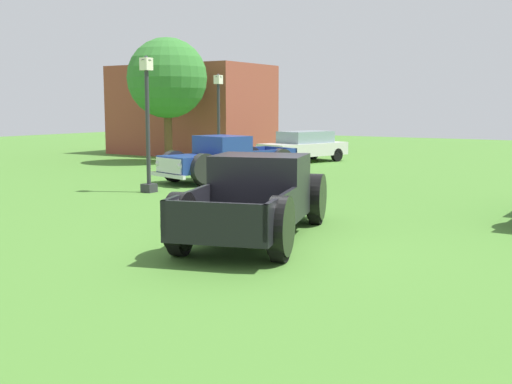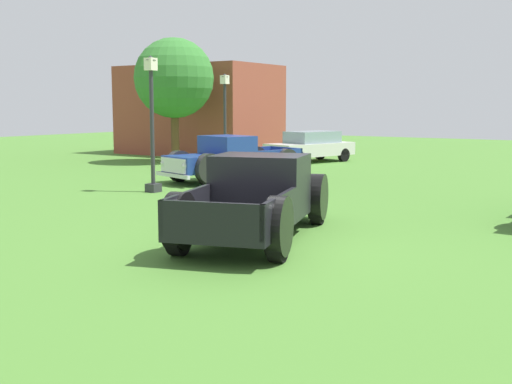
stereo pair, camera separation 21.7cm
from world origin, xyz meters
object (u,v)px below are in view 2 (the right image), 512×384
object	(u,v)px
trash_can	(286,181)
sedan_distant_a	(311,146)
lamp_post_near	(225,118)
oak_tree_east	(174,78)
pickup_truck_foreground	(261,197)
lamp_post_far	(152,121)
pickup_truck_behind_left	(226,159)

from	to	relation	value
trash_can	sedan_distant_a	bearing A→B (deg)	115.33
lamp_post_near	oak_tree_east	xyz separation A→B (m)	(-2.91, 0.19, 1.71)
pickup_truck_foreground	lamp_post_far	distance (m)	7.14
pickup_truck_foreground	sedan_distant_a	world-z (taller)	pickup_truck_foreground
pickup_truck_foreground	lamp_post_far	bearing A→B (deg)	150.27
sedan_distant_a	oak_tree_east	xyz separation A→B (m)	(-4.95, -3.56, 3.00)
pickup_truck_behind_left	lamp_post_far	bearing A→B (deg)	-92.16
pickup_truck_foreground	lamp_post_near	xyz separation A→B (m)	(-9.09, 11.14, 1.27)
sedan_distant_a	pickup_truck_behind_left	bearing A→B (deg)	-82.18
trash_can	lamp_post_far	bearing A→B (deg)	-164.34
lamp_post_near	lamp_post_far	xyz separation A→B (m)	(3.00, -7.66, 0.06)
lamp_post_far	oak_tree_east	bearing A→B (deg)	126.97
pickup_truck_behind_left	sedan_distant_a	xyz separation A→B (m)	(-1.09, 7.96, 0.00)
pickup_truck_foreground	pickup_truck_behind_left	world-z (taller)	pickup_truck_foreground
lamp_post_far	lamp_post_near	bearing A→B (deg)	111.37
oak_tree_east	trash_can	bearing A→B (deg)	-34.49
trash_can	oak_tree_east	size ratio (longest dim) A/B	0.17
lamp_post_far	trash_can	size ratio (longest dim) A/B	4.18
pickup_truck_behind_left	trash_can	world-z (taller)	pickup_truck_behind_left
lamp_post_far	trash_can	bearing A→B (deg)	15.66
pickup_truck_behind_left	sedan_distant_a	size ratio (longest dim) A/B	1.18
lamp_post_near	oak_tree_east	distance (m)	3.38
pickup_truck_foreground	lamp_post_near	bearing A→B (deg)	129.20
pickup_truck_foreground	sedan_distant_a	bearing A→B (deg)	115.34
oak_tree_east	sedan_distant_a	bearing A→B (deg)	35.77
lamp_post_near	lamp_post_far	bearing A→B (deg)	-68.63
lamp_post_near	pickup_truck_behind_left	bearing A→B (deg)	-53.37
sedan_distant_a	trash_can	distance (m)	11.41
pickup_truck_foreground	lamp_post_far	xyz separation A→B (m)	(-6.09, 3.48, 1.33)
lamp_post_far	sedan_distant_a	bearing A→B (deg)	94.82
lamp_post_near	lamp_post_far	world-z (taller)	lamp_post_far
sedan_distant_a	trash_can	world-z (taller)	sedan_distant_a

